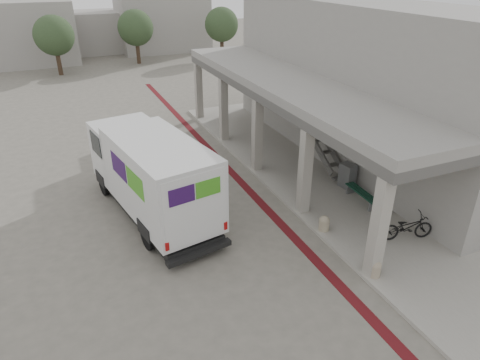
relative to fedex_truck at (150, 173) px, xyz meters
name	(u,v)px	position (x,y,z in m)	size (l,w,h in m)	color
ground	(258,232)	(3.02, -2.71, -1.68)	(120.00, 120.00, 0.00)	#615C53
bike_lane_stripe	(258,200)	(4.02, -0.71, -1.68)	(0.35, 40.00, 0.01)	#511014
sidewalk	(352,207)	(7.02, -2.71, -1.62)	(4.40, 28.00, 0.12)	gray
transit_building	(351,86)	(9.85, 1.79, 1.72)	(7.60, 17.00, 7.00)	gray
distant_backdrop	(75,28)	(0.18, 33.18, 1.02)	(28.00, 10.00, 6.50)	gray
tree_left	(54,36)	(-1.98, 25.29, 1.50)	(3.20, 3.20, 4.80)	#38281C
tree_mid	(136,28)	(5.02, 27.29, 1.50)	(3.20, 3.20, 4.80)	#38281C
tree_right	(222,25)	(13.02, 26.29, 1.50)	(3.20, 3.20, 4.80)	#38281C
fedex_truck	(150,173)	(0.00, 0.00, 0.00)	(3.51, 7.68, 3.16)	black
bench	(362,195)	(7.57, -2.55, -1.26)	(0.47, 1.78, 0.41)	slate
bollard_near	(375,268)	(5.12, -6.33, -1.29)	(0.37, 0.37, 0.55)	gray
bollard_far	(324,223)	(5.12, -3.65, -1.29)	(0.37, 0.37, 0.55)	gray
utility_cabinet	(347,176)	(7.79, -1.29, -1.05)	(0.46, 0.61, 1.01)	slate
bicycle_black	(407,227)	(7.34, -5.21, -1.09)	(0.62, 1.78, 0.94)	black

